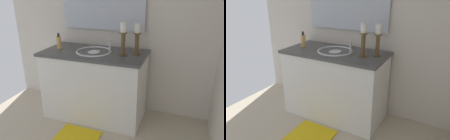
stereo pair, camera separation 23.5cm
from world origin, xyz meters
TOP-DOWN VIEW (x-y plane):
  - wall_left at (-1.28, 0.00)m, footprint 0.04×2.62m
  - vanity_cabinet at (-0.96, -0.01)m, footprint 0.58×1.17m
  - sink_basin at (-0.96, -0.01)m, footprint 0.40×0.40m
  - candle_holder_tall at (-1.02, 0.46)m, footprint 0.09×0.09m
  - candle_holder_short at (-0.93, 0.33)m, footprint 0.09×0.09m
  - soap_bottle at (-0.95, -0.45)m, footprint 0.06×0.06m

SIDE VIEW (x-z plane):
  - vanity_cabinet at x=-0.96m, z-range 0.00..0.80m
  - sink_basin at x=-0.96m, z-range 0.64..0.88m
  - soap_bottle at x=-0.95m, z-range 0.78..0.96m
  - candle_holder_tall at x=-1.02m, z-range 0.81..1.14m
  - candle_holder_short at x=-0.93m, z-range 0.81..1.15m
  - wall_left at x=-1.28m, z-range 0.00..2.45m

